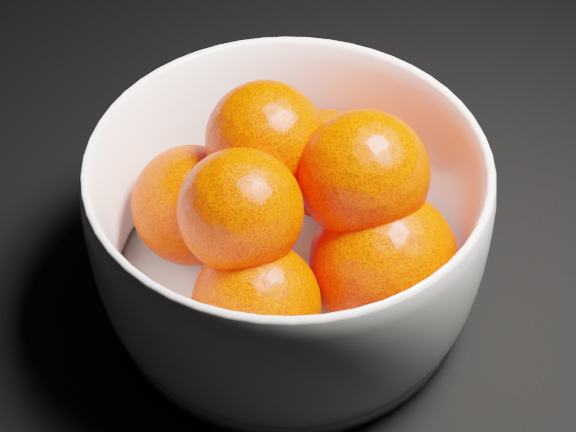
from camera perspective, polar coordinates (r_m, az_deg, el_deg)
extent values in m
cube|color=black|center=(0.77, 16.30, 12.21)|extent=(3.00, 3.00, 0.00)
cylinder|color=white|center=(0.52, 0.00, -4.35)|extent=(0.22, 0.22, 0.01)
sphere|color=#FF2900|center=(0.53, 2.74, 3.68)|extent=(0.07, 0.07, 0.07)
sphere|color=#FF2900|center=(0.50, -6.79, 0.76)|extent=(0.08, 0.08, 0.08)
sphere|color=#FF2900|center=(0.45, -2.27, -6.30)|extent=(0.07, 0.07, 0.07)
sphere|color=#FF2900|center=(0.47, 6.79, -3.26)|extent=(0.09, 0.09, 0.09)
sphere|color=#FF2900|center=(0.48, -1.62, 5.38)|extent=(0.07, 0.07, 0.07)
sphere|color=#FF2900|center=(0.44, -3.39, 0.36)|extent=(0.07, 0.07, 0.07)
sphere|color=#FF2900|center=(0.46, 5.40, 2.90)|extent=(0.08, 0.08, 0.08)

